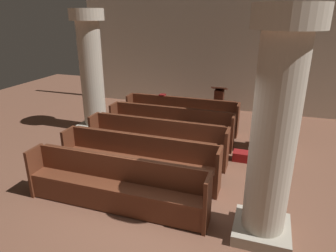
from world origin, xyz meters
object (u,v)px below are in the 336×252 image
Objects in this scene: pew_row_1 at (170,125)px; pew_row_4 at (115,183)px; pillar_aisle_rear at (275,130)px; pew_row_2 at (157,139)px; lectern at (219,106)px; hymn_book at (162,95)px; pew_row_3 at (139,158)px; pew_row_0 at (181,113)px; kneeler_box_red at (241,156)px; pillar_aisle_side at (275,82)px; pillar_far_side at (91,70)px.

pew_row_1 is 3.03m from pew_row_4.
pew_row_4 is at bearing -177.96° from pillar_aisle_rear.
pew_row_2 and pew_row_4 have the same top height.
lectern is 5.54× the size of hymn_book.
pew_row_4 is (0.00, -2.02, 0.00)m from pew_row_2.
pew_row_2 and pew_row_3 have the same top height.
hymn_book is at bearing 98.58° from pew_row_4.
hymn_book is (-0.64, 0.19, 0.44)m from pew_row_0.
kneeler_box_red is at bearing -14.35° from pew_row_1.
pillar_aisle_side is at bearing 42.94° from pew_row_3.
pew_row_4 is 8.40× the size of kneeler_box_red.
pew_row_3 is 0.99× the size of pillar_aisle_rear.
pillar_aisle_rear is at bearing -58.34° from pew_row_0.
pew_row_0 is 8.40× the size of kneeler_box_red.
hymn_book reaches higher than kneeler_box_red.
pillar_aisle_side is at bearing 5.81° from pew_row_1.
pew_row_4 is (0.00, -4.04, 0.00)m from pew_row_0.
kneeler_box_red is (1.89, -0.48, -0.38)m from pew_row_1.
pew_row_0 is 1.00× the size of pew_row_3.
pillar_aisle_side is (2.44, 3.28, 1.24)m from pew_row_4.
lectern is at bearing 34.55° from hymn_book.
pillar_aisle_side reaches higher than pew_row_4.
lectern reaches higher than pew_row_0.
pew_row_2 is 0.99× the size of pillar_far_side.
pew_row_2 is 1.01m from pew_row_3.
pew_row_1 is at bearing -61.95° from hymn_book.
pew_row_2 is at bearing -73.88° from hymn_book.
lectern reaches higher than kneeler_box_red.
kneeler_box_red is (-0.55, 2.46, -1.62)m from pillar_aisle_rear.
pillar_far_side reaches higher than pew_row_0.
pillar_aisle_rear is 8.53× the size of kneeler_box_red.
pillar_aisle_side is 1.00× the size of pillar_far_side.
pew_row_1 is 2.40m from lectern.
lectern is 1.90m from hymn_book.
lectern is 2.78× the size of kneeler_box_red.
pillar_far_side reaches higher than pew_row_4.
pew_row_2 is (0.00, -1.01, 0.00)m from pew_row_1.
pillar_aisle_rear is (0.00, -3.19, 0.00)m from pillar_aisle_side.
pew_row_0 is at bearing 90.00° from pew_row_4.
pew_row_2 is 3.02× the size of lectern.
pew_row_2 is at bearing 90.00° from pew_row_4.
lectern is (0.88, 2.24, -0.04)m from pew_row_1.
pillar_aisle_rear is (4.83, -3.21, 0.00)m from pillar_far_side.
lectern reaches higher than hymn_book.
pew_row_0 and pew_row_1 have the same top height.
pew_row_1 is 1.00× the size of pew_row_2.
pillar_aisle_rear is (2.44, 0.09, 1.24)m from pew_row_4.
pillar_far_side is (-2.39, 1.28, 1.24)m from pew_row_2.
hymn_book is at bearing 28.04° from pillar_far_side.
pew_row_4 is at bearing -54.07° from pillar_far_side.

